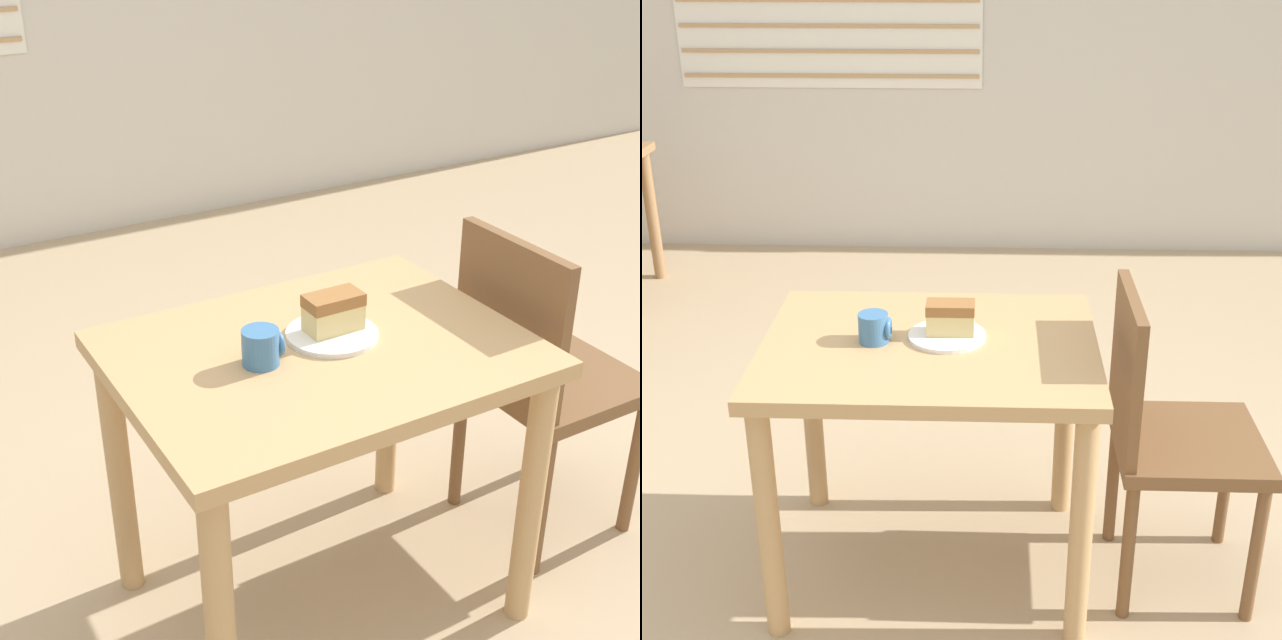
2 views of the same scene
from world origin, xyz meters
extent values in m
plane|color=tan|center=(0.00, 0.00, 0.00)|extent=(14.00, 14.00, 0.00)
cube|color=tan|center=(-0.77, 2.98, 0.99)|extent=(1.62, 0.01, 0.02)
cube|color=tan|center=(-0.77, 2.98, 1.12)|extent=(1.62, 0.01, 0.02)
cube|color=tan|center=(-0.77, 2.98, 1.25)|extent=(1.62, 0.01, 0.02)
cube|color=tan|center=(-0.77, 2.98, 1.38)|extent=(1.62, 0.01, 0.02)
cube|color=tan|center=(-0.04, 0.17, 0.71)|extent=(0.89, 0.69, 0.04)
cylinder|color=tan|center=(-0.44, -0.13, 0.35)|extent=(0.06, 0.06, 0.69)
cylinder|color=tan|center=(0.36, -0.13, 0.35)|extent=(0.06, 0.06, 0.69)
cylinder|color=tan|center=(-0.44, 0.46, 0.35)|extent=(0.06, 0.06, 0.69)
cylinder|color=tan|center=(0.36, 0.46, 0.35)|extent=(0.06, 0.06, 0.69)
cylinder|color=#9E754C|center=(-1.67, 2.46, 0.34)|extent=(0.06, 0.06, 0.69)
cube|color=brown|center=(0.67, 0.13, 0.45)|extent=(0.40, 0.40, 0.04)
cylinder|color=brown|center=(0.83, -0.03, 0.22)|extent=(0.04, 0.04, 0.43)
cylinder|color=brown|center=(0.83, 0.30, 0.22)|extent=(0.04, 0.04, 0.43)
cylinder|color=brown|center=(0.50, -0.03, 0.22)|extent=(0.04, 0.04, 0.43)
cylinder|color=brown|center=(0.50, 0.30, 0.22)|extent=(0.04, 0.04, 0.43)
cube|color=brown|center=(0.48, 0.13, 0.68)|extent=(0.03, 0.38, 0.41)
cylinder|color=white|center=(0.01, 0.19, 0.74)|extent=(0.21, 0.21, 0.01)
cube|color=#E0C67F|center=(0.01, 0.20, 0.77)|extent=(0.13, 0.07, 0.06)
cube|color=#936033|center=(0.01, 0.20, 0.82)|extent=(0.13, 0.07, 0.03)
cylinder|color=teal|center=(-0.19, 0.16, 0.77)|extent=(0.08, 0.08, 0.08)
torus|color=teal|center=(-0.15, 0.16, 0.77)|extent=(0.01, 0.06, 0.06)
camera|label=1|loc=(-0.91, -1.31, 1.66)|focal=50.00mm
camera|label=2|loc=(0.12, -1.97, 1.75)|focal=50.00mm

